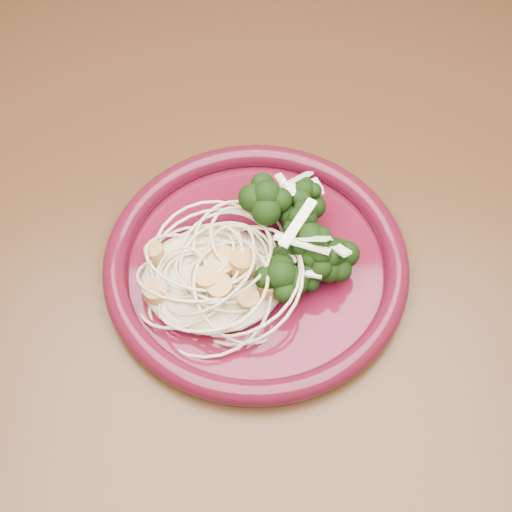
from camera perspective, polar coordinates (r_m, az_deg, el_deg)
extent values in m
plane|color=brown|center=(1.34, 2.91, -15.74)|extent=(3.50, 3.50, 0.00)
cube|color=#472814|center=(0.69, 5.47, 3.63)|extent=(1.20, 0.80, 0.04)
cylinder|color=#4D0B1A|center=(0.62, 0.00, -0.88)|extent=(0.34, 0.34, 0.01)
torus|color=#4D0B1A|center=(0.61, 0.00, -0.44)|extent=(0.35, 0.35, 0.02)
ellipsoid|color=beige|center=(0.60, -3.45, -1.35)|extent=(0.16, 0.15, 0.03)
ellipsoid|color=black|center=(0.61, 4.13, 2.07)|extent=(0.13, 0.16, 0.05)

